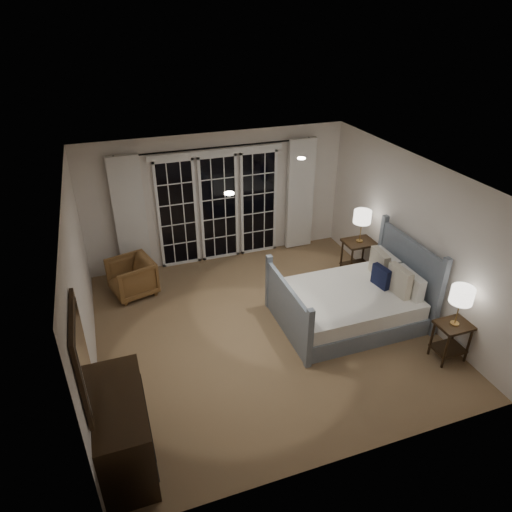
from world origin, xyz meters
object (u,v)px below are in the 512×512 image
object	(u,v)px
nightstand_left	(451,336)
armchair	(132,277)
nightstand_right	(358,253)
dresser	(123,430)
lamp_left	(462,296)
lamp_right	(362,217)
bed	(352,302)

from	to	relation	value
nightstand_left	armchair	world-z (taller)	armchair
nightstand_right	dresser	size ratio (longest dim) A/B	0.55
lamp_left	lamp_right	size ratio (longest dim) A/B	0.99
nightstand_left	dresser	distance (m)	4.50
bed	lamp_right	distance (m)	1.65
nightstand_left	nightstand_right	bearing A→B (deg)	91.52
armchair	lamp_right	bearing A→B (deg)	64.17
nightstand_left	dresser	xyz separation A→B (m)	(-4.50, -0.18, 0.06)
bed	nightstand_left	xyz separation A→B (m)	(0.85, -1.28, 0.07)
bed	dresser	distance (m)	3.93
nightstand_right	bed	bearing A→B (deg)	-123.89
armchair	nightstand_right	bearing A→B (deg)	64.17
lamp_right	dresser	size ratio (longest dim) A/B	0.47
nightstand_left	nightstand_right	distance (m)	2.45
lamp_right	armchair	size ratio (longest dim) A/B	0.83
bed	armchair	size ratio (longest dim) A/B	3.00
nightstand_right	lamp_right	bearing A→B (deg)	26.57
nightstand_left	nightstand_right	size ratio (longest dim) A/B	0.85
lamp_right	armchair	bearing A→B (deg)	169.28
lamp_right	nightstand_right	bearing A→B (deg)	-153.43
lamp_right	dresser	bearing A→B (deg)	-149.34
nightstand_right	dresser	bearing A→B (deg)	-149.34
dresser	bed	bearing A→B (deg)	21.84
bed	lamp_right	world-z (taller)	lamp_right
armchair	dresser	size ratio (longest dim) A/B	0.56
nightstand_left	lamp_right	bearing A→B (deg)	91.52
dresser	armchair	bearing A→B (deg)	82.76
bed	dresser	xyz separation A→B (m)	(-3.65, -1.46, 0.14)
bed	nightstand_right	size ratio (longest dim) A/B	3.04
lamp_left	armchair	bearing A→B (deg)	141.75
bed	lamp_left	xyz separation A→B (m)	(0.85, -1.28, 0.76)
bed	dresser	bearing A→B (deg)	-158.16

